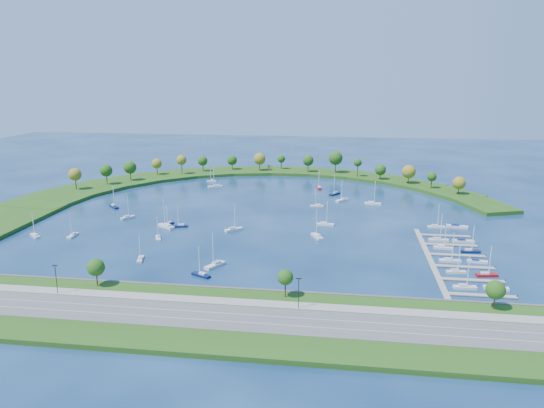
# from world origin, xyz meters

# --- Properties ---
(ground) EXTENTS (700.00, 700.00, 0.00)m
(ground) POSITION_xyz_m (0.00, 0.00, 0.00)
(ground) COLOR #071E3E
(ground) RESTS_ON ground
(south_shoreline) EXTENTS (420.00, 43.10, 11.60)m
(south_shoreline) POSITION_xyz_m (0.03, -122.88, 1.00)
(south_shoreline) COLOR #264A13
(south_shoreline) RESTS_ON ground
(breakwater) EXTENTS (286.74, 247.64, 2.00)m
(breakwater) POSITION_xyz_m (-46.33, 48.72, 0.99)
(breakwater) COLOR #264A13
(breakwater) RESTS_ON ground
(breakwater_trees) EXTENTS (242.24, 95.12, 15.83)m
(breakwater_trees) POSITION_xyz_m (-9.74, 86.84, 10.60)
(breakwater_trees) COLOR #382314
(breakwater_trees) RESTS_ON breakwater
(harbor_tower) EXTENTS (2.60, 2.60, 4.16)m
(harbor_tower) POSITION_xyz_m (-12.49, 115.08, 4.14)
(harbor_tower) COLOR gray
(harbor_tower) RESTS_ON breakwater
(dock_system) EXTENTS (24.28, 82.00, 1.60)m
(dock_system) POSITION_xyz_m (85.30, -61.00, 0.35)
(dock_system) COLOR gray
(dock_system) RESTS_ON ground
(moored_boat_0) EXTENTS (6.20, 7.57, 11.35)m
(moored_boat_0) POSITION_xyz_m (-66.68, -19.54, 0.89)
(moored_boat_0) COLOR silver
(moored_boat_0) RESTS_ON ground
(moored_boat_1) EXTENTS (6.94, 8.62, 12.86)m
(moored_boat_1) POSITION_xyz_m (37.93, 48.55, 0.93)
(moored_boat_1) COLOR #0A1742
(moored_boat_1) RESTS_ON ground
(moored_boat_2) EXTENTS (9.71, 6.83, 14.06)m
(moored_boat_2) POSITION_xyz_m (-39.98, 58.76, 0.97)
(moored_boat_2) COLOR silver
(moored_boat_2) RESTS_ON ground
(moored_boat_3) EXTENTS (7.89, 5.49, 11.41)m
(moored_boat_3) POSITION_xyz_m (-8.08, -90.03, 0.89)
(moored_boat_3) COLOR #0A1742
(moored_boat_3) RESTS_ON ground
(moored_boat_4) EXTENTS (4.30, 7.30, 10.36)m
(moored_boat_4) POSITION_xyz_m (-42.03, -28.02, 0.86)
(moored_boat_4) COLOR #0A1742
(moored_boat_4) RESTS_ON ground
(moored_boat_5) EXTENTS (4.20, 8.68, 12.29)m
(moored_boat_5) POSITION_xyz_m (27.45, 64.57, 0.91)
(moored_boat_5) COLOR maroon
(moored_boat_5) RESTS_ON ground
(moored_boat_6) EXTENTS (7.92, 3.96, 11.21)m
(moored_boat_6) POSITION_xyz_m (-35.20, -30.85, 0.88)
(moored_boat_6) COLOR #0A1742
(moored_boat_6) RESTS_ON ground
(moored_boat_7) EXTENTS (9.91, 7.89, 14.75)m
(moored_boat_7) POSITION_xyz_m (-41.52, -32.61, 1.00)
(moored_boat_7) COLOR silver
(moored_boat_7) RESTS_ON ground
(moored_boat_8) EXTENTS (7.60, 2.75, 10.94)m
(moored_boat_8) POSITION_xyz_m (28.64, 17.62, 0.88)
(moored_boat_8) COLOR silver
(moored_boat_8) RESTS_ON ground
(moored_boat_9) EXTENTS (8.37, 7.75, 13.12)m
(moored_boat_9) POSITION_xyz_m (-8.13, -32.94, 0.94)
(moored_boat_9) COLOR silver
(moored_boat_9) RESTS_ON ground
(moored_boat_10) EXTENTS (4.50, 7.42, 10.56)m
(moored_boat_10) POSITION_xyz_m (-39.18, -50.11, 0.87)
(moored_boat_10) COLOR silver
(moored_boat_10) RESTS_ON ground
(moored_boat_11) EXTENTS (7.15, 6.39, 11.05)m
(moored_boat_11) POSITION_xyz_m (-96.13, -54.60, 0.88)
(moored_boat_11) COLOR silver
(moored_boat_11) RESTS_ON ground
(moored_boat_12) EXTENTS (6.97, 9.38, 13.73)m
(moored_boat_12) POSITION_xyz_m (-5.39, -79.79, 0.96)
(moored_boat_12) COLOR silver
(moored_boat_12) RESTS_ON ground
(moored_boat_13) EXTENTS (7.80, 7.92, 12.77)m
(moored_boat_13) POSITION_xyz_m (42.72, 33.25, 0.93)
(moored_boat_13) COLOR silver
(moored_boat_13) RESTS_ON ground
(moored_boat_14) EXTENTS (6.34, 9.15, 13.22)m
(moored_boat_14) POSITION_xyz_m (31.72, -38.23, 0.94)
(moored_boat_14) COLOR silver
(moored_boat_14) RESTS_ON ground
(moored_boat_15) EXTENTS (6.72, 2.16, 9.77)m
(moored_boat_15) POSITION_xyz_m (-47.13, 76.88, 0.85)
(moored_boat_15) COLOR silver
(moored_boat_15) RESTS_ON ground
(moored_boat_16) EXTENTS (7.72, 7.69, 12.51)m
(moored_boat_16) POSITION_xyz_m (-83.23, 0.34, 0.92)
(moored_boat_16) COLOR #0A1742
(moored_boat_16) RESTS_ON ground
(moored_boat_17) EXTENTS (8.50, 2.81, 12.33)m
(moored_boat_17) POSITION_xyz_m (34.66, -18.18, 0.92)
(moored_boat_17) COLOR silver
(moored_boat_17) RESTS_ON ground
(moored_boat_18) EXTENTS (2.36, 7.73, 11.29)m
(moored_boat_18) POSITION_xyz_m (-79.23, -51.99, 0.89)
(moored_boat_18) COLOR silver
(moored_boat_18) RESTS_ON ground
(moored_boat_19) EXTENTS (9.49, 3.32, 13.69)m
(moored_boat_19) POSITION_xyz_m (59.90, 27.09, 0.96)
(moored_boat_19) COLOR silver
(moored_boat_19) RESTS_ON ground
(moored_boat_20) EXTENTS (3.69, 7.41, 10.50)m
(moored_boat_20) POSITION_xyz_m (-36.72, -77.05, 0.87)
(moored_boat_20) COLOR silver
(moored_boat_20) RESTS_ON ground
(docked_boat_0) EXTENTS (8.04, 2.77, 11.62)m
(docked_boat_0) POSITION_xyz_m (85.52, -88.27, 0.90)
(docked_boat_0) COLOR silver
(docked_boat_0) RESTS_ON ground
(docked_boat_1) EXTENTS (8.53, 3.29, 1.70)m
(docked_boat_1) POSITION_xyz_m (95.98, -87.55, 0.62)
(docked_boat_1) COLOR silver
(docked_boat_1) RESTS_ON ground
(docked_boat_2) EXTENTS (7.45, 2.80, 10.69)m
(docked_boat_2) POSITION_xyz_m (85.54, -73.82, 0.87)
(docked_boat_2) COLOR silver
(docked_boat_2) RESTS_ON ground
(docked_boat_3) EXTENTS (8.17, 3.47, 11.64)m
(docked_boat_3) POSITION_xyz_m (96.02, -75.50, 0.90)
(docked_boat_3) COLOR maroon
(docked_boat_3) RESTS_ON ground
(docked_boat_4) EXTENTS (8.32, 2.51, 12.16)m
(docked_boat_4) POSITION_xyz_m (85.52, -62.03, 0.91)
(docked_boat_4) COLOR silver
(docked_boat_4) RESTS_ON ground
(docked_boat_5) EXTENTS (7.91, 3.08, 1.57)m
(docked_boat_5) POSITION_xyz_m (95.99, -61.26, 0.58)
(docked_boat_5) COLOR silver
(docked_boat_5) RESTS_ON ground
(docked_boat_6) EXTENTS (7.98, 2.98, 11.46)m
(docked_boat_6) POSITION_xyz_m (85.53, -46.29, 0.89)
(docked_boat_6) COLOR silver
(docked_boat_6) RESTS_ON ground
(docked_boat_7) EXTENTS (8.13, 2.99, 11.68)m
(docked_boat_7) POSITION_xyz_m (96.02, -49.41, 0.90)
(docked_boat_7) COLOR #0A1742
(docked_boat_7) RESTS_ON ground
(docked_boat_8) EXTENTS (8.61, 2.41, 12.65)m
(docked_boat_8) POSITION_xyz_m (85.51, -35.81, 0.93)
(docked_boat_8) COLOR silver
(docked_boat_8) RESTS_ON ground
(docked_boat_9) EXTENTS (9.25, 2.63, 1.89)m
(docked_boat_9) POSITION_xyz_m (95.96, -36.27, 0.69)
(docked_boat_9) COLOR silver
(docked_boat_9) RESTS_ON ground
(docked_boat_10) EXTENTS (8.17, 2.84, 11.79)m
(docked_boat_10) POSITION_xyz_m (87.92, -15.06, 0.90)
(docked_boat_10) COLOR silver
(docked_boat_10) RESTS_ON ground
(docked_boat_11) EXTENTS (10.29, 4.17, 2.04)m
(docked_boat_11) POSITION_xyz_m (97.86, -13.57, 0.75)
(docked_boat_11) COLOR silver
(docked_boat_11) RESTS_ON ground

